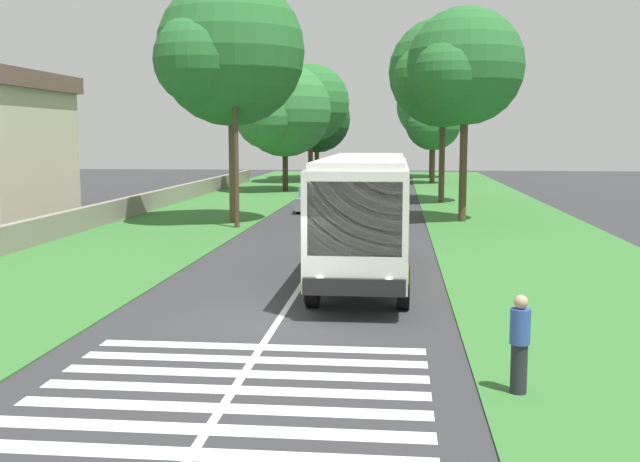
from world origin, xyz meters
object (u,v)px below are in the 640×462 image
(roadside_tree_right_2, at_px, (441,76))
(utility_pole, at_px, (236,138))
(roadside_tree_left_0, at_px, (282,113))
(roadside_tree_left_3, at_px, (314,121))
(roadside_tree_right_1, at_px, (463,69))
(roadside_tree_right_3, at_px, (430,108))
(roadside_tree_left_2, at_px, (308,106))
(trailing_car_3, at_px, (386,178))
(trailing_car_1, at_px, (331,190))
(trailing_car_2, at_px, (385,184))
(pedestrian, at_px, (520,343))
(roadside_tree_left_1, at_px, (228,55))
(trailing_car_0, at_px, (315,200))
(roadside_tree_right_0, at_px, (432,124))
(trailing_minibus_0, at_px, (389,164))
(coach_bus, at_px, (365,209))

(roadside_tree_right_2, bearing_deg, utility_pole, 145.71)
(roadside_tree_left_0, xyz_separation_m, roadside_tree_left_3, (18.48, -0.48, -0.29))
(roadside_tree_right_1, xyz_separation_m, roadside_tree_right_3, (41.27, -0.07, -0.43))
(roadside_tree_left_0, xyz_separation_m, roadside_tree_right_2, (-9.10, -11.71, 2.05))
(roadside_tree_left_2, bearing_deg, trailing_car_3, -122.56)
(trailing_car_1, relative_size, roadside_tree_left_2, 0.39)
(trailing_car_2, distance_m, pedestrian, 46.61)
(roadside_tree_right_3, bearing_deg, roadside_tree_left_1, 164.87)
(trailing_car_0, height_order, roadside_tree_right_3, roadside_tree_right_3)
(trailing_car_2, bearing_deg, roadside_tree_left_2, 31.39)
(roadside_tree_left_1, bearing_deg, roadside_tree_right_2, -40.60)
(trailing_car_2, bearing_deg, pedestrian, -176.27)
(roadside_tree_left_0, height_order, roadside_tree_right_1, roadside_tree_right_1)
(roadside_tree_right_0, relative_size, pedestrian, 4.78)
(trailing_car_2, distance_m, roadside_tree_right_3, 22.59)
(roadside_tree_left_3, bearing_deg, pedestrian, -170.75)
(trailing_car_1, xyz_separation_m, trailing_minibus_0, (23.47, -3.73, 0.88))
(roadside_tree_right_2, bearing_deg, roadside_tree_left_1, 139.40)
(trailing_car_0, height_order, utility_pole, utility_pole)
(roadside_tree_left_0, bearing_deg, roadside_tree_right_3, -30.34)
(trailing_car_0, relative_size, roadside_tree_left_2, 0.39)
(roadside_tree_right_3, bearing_deg, roadside_tree_left_3, 101.85)
(coach_bus, xyz_separation_m, utility_pole, (12.38, 6.59, 2.13))
(roadside_tree_left_3, distance_m, roadside_tree_right_2, 29.87)
(trailing_car_0, height_order, roadside_tree_left_1, roadside_tree_left_1)
(trailing_car_0, bearing_deg, trailing_minibus_0, -7.03)
(roadside_tree_left_1, height_order, roadside_tree_right_2, roadside_tree_left_1)
(roadside_tree_right_3, xyz_separation_m, pedestrian, (-67.71, 1.15, -6.32))
(pedestrian, bearing_deg, roadside_tree_left_3, 9.25)
(roadside_tree_left_2, height_order, roadside_tree_right_2, roadside_tree_right_2)
(trailing_car_0, distance_m, roadside_tree_right_2, 12.45)
(trailing_car_3, bearing_deg, trailing_car_0, 170.67)
(roadside_tree_left_1, distance_m, roadside_tree_right_0, 34.88)
(roadside_tree_left_3, relative_size, pedestrian, 5.57)
(coach_bus, bearing_deg, trailing_car_1, 7.05)
(roadside_tree_right_0, height_order, pedestrian, roadside_tree_right_0)
(pedestrian, bearing_deg, trailing_car_1, 9.59)
(roadside_tree_left_2, bearing_deg, pedestrian, -169.89)
(roadside_tree_right_1, xyz_separation_m, pedestrian, (-26.45, 1.08, -6.75))
(trailing_car_1, xyz_separation_m, trailing_car_3, (14.49, -3.57, 0.00))
(trailing_car_1, xyz_separation_m, pedestrian, (-39.50, -6.67, 0.24))
(trailing_car_0, height_order, roadside_tree_left_3, roadside_tree_left_3)
(trailing_car_3, distance_m, trailing_minibus_0, 9.02)
(roadside_tree_right_2, bearing_deg, coach_bus, 172.41)
(trailing_car_1, xyz_separation_m, utility_pole, (-16.87, 2.98, 3.61))
(trailing_car_3, relative_size, utility_pole, 0.52)
(trailing_car_2, relative_size, roadside_tree_right_0, 0.53)
(trailing_minibus_0, bearing_deg, roadside_tree_left_0, 153.24)
(trailing_car_0, relative_size, roadside_tree_right_1, 0.40)
(trailing_minibus_0, xyz_separation_m, roadside_tree_right_0, (-5.36, -3.84, 3.90))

